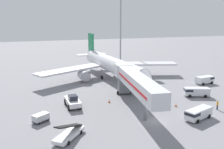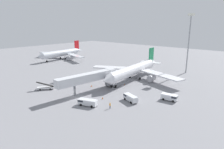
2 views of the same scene
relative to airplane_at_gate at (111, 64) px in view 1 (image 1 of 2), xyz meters
The scene contains 14 objects.
ground_plane 30.50m from the airplane_at_gate, 94.03° to the right, with size 300.00×300.00×0.00m, color gray.
airplane_at_gate is the anchor object (origin of this frame).
jet_bridge 23.02m from the airplane_at_gate, 95.90° to the right, with size 5.80×23.53×6.71m.
pushback_tug 23.74m from the airplane_at_gate, 125.65° to the right, with size 2.80×5.61×2.39m.
belt_loader_truck 36.06m from the airplane_at_gate, 117.10° to the right, with size 5.25×5.73×2.93m.
service_van_far_left 32.38m from the airplane_at_gate, 79.99° to the right, with size 5.88×3.82×1.86m.
service_van_rear_right 25.30m from the airplane_at_gate, 29.78° to the right, with size 5.03×2.87×1.93m.
service_van_near_right 24.76m from the airplane_at_gate, 58.11° to the right, with size 5.66×3.59×1.93m.
baggage_cart_far_center 31.99m from the airplane_at_gate, 128.89° to the right, with size 2.95×2.68×1.40m.
ground_crew_worker_foreground 31.48m from the airplane_at_gate, 67.62° to the right, with size 0.35×0.35×1.77m.
safety_cone_alpha 20.32m from the airplane_at_gate, 108.28° to the right, with size 0.43×0.43×0.66m.
safety_cone_bravo 26.01m from the airplane_at_gate, 77.86° to the right, with size 0.43×0.43×0.66m.
safety_cone_charlie 10.29m from the airplane_at_gate, 78.68° to the right, with size 0.38×0.38×0.59m.
apron_light_mast 31.97m from the airplane_at_gate, 64.70° to the left, with size 2.40×2.40×27.30m.
Camera 1 is at (-18.70, -35.69, 17.21)m, focal length 40.73 mm.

